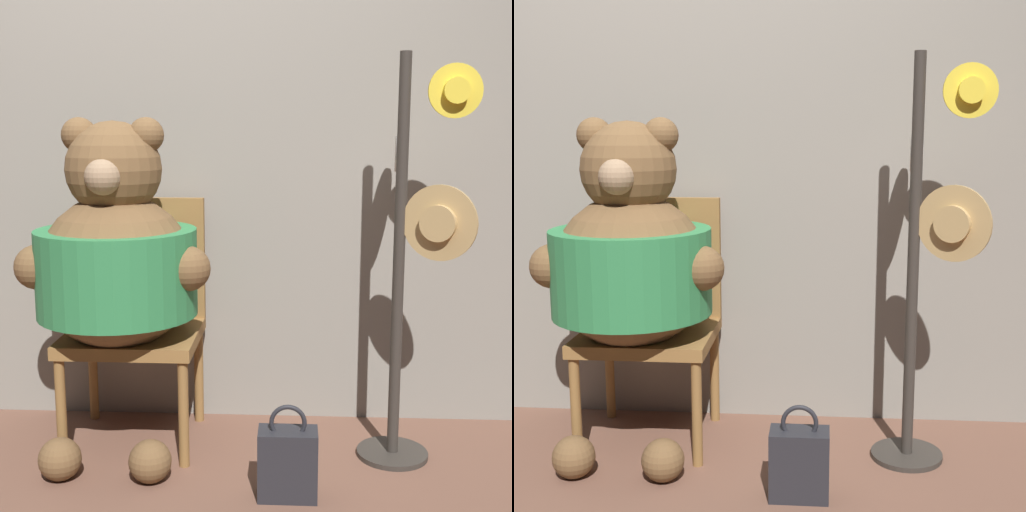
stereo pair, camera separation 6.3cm
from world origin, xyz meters
The scene contains 6 objects.
ground_plane centered at (0.00, 0.00, 0.00)m, with size 14.00×14.00×0.00m, color brown.
wall_back centered at (0.00, 0.72, 1.27)m, with size 8.00×0.10×2.55m.
chair centered at (-0.15, 0.47, 0.53)m, with size 0.53×0.50×0.99m.
teddy_bear centered at (-0.19, 0.30, 0.77)m, with size 0.75×0.67×1.32m.
hat_display_rack centered at (0.95, 0.30, 0.84)m, with size 0.42×0.43×1.56m.
handbag_on_ground centered at (0.48, -0.06, 0.13)m, with size 0.21×0.12×0.34m.
Camera 1 is at (0.50, -2.38, 1.27)m, focal length 50.00 mm.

